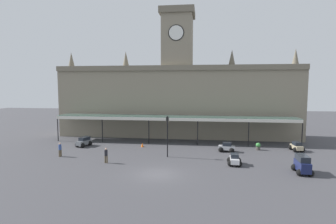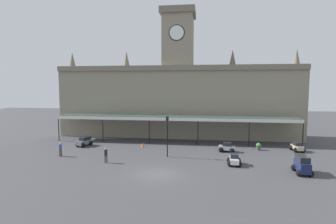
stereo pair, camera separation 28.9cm
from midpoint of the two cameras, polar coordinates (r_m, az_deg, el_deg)
name	(u,v)px [view 1 (the left image)]	position (r m, az deg, el deg)	size (l,w,h in m)	color
ground_plane	(157,174)	(26.55, -2.58, -12.91)	(140.00, 140.00, 0.00)	#414044
station_building	(177,97)	(45.16, 1.80, 3.25)	(38.82, 6.24, 20.58)	gray
entrance_canopy	(174,117)	(40.09, 1.05, -1.10)	(35.39, 3.26, 3.91)	#38564C
car_grey_estate	(84,142)	(39.82, -17.44, -6.07)	(1.93, 2.41, 1.27)	slate
car_silver_sedan	(227,148)	(35.69, 11.98, -7.37)	(2.17, 1.74, 1.19)	#B2B5BA
car_white_sedan	(234,160)	(30.15, 13.49, -9.80)	(1.57, 2.08, 1.19)	silver
car_beige_sedan	(297,147)	(38.95, 25.18, -6.70)	(1.66, 2.13, 1.19)	tan
car_navy_van	(302,165)	(29.45, 26.11, -9.98)	(1.64, 2.43, 1.77)	#19214C
pedestrian_crossing_forecourt	(106,155)	(30.69, -13.14, -8.74)	(0.39, 0.34, 1.67)	brown
pedestrian_beside_cars	(60,149)	(35.02, -21.93, -7.22)	(0.34, 0.37, 1.67)	brown
victorian_lamppost	(167,131)	(31.94, -0.38, -4.10)	(0.30, 0.30, 4.92)	black
traffic_cone	(142,145)	(37.81, -5.62, -6.89)	(0.40, 0.40, 0.56)	orange
planter_forecourt_centre	(258,146)	(37.72, 18.18, -6.85)	(0.60, 0.60, 0.96)	#47423D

